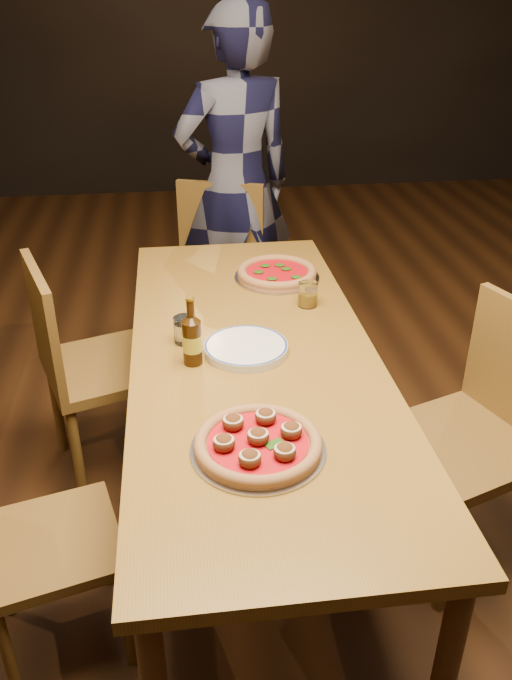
{
  "coord_description": "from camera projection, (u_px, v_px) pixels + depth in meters",
  "views": [
    {
      "loc": [
        -0.23,
        -1.87,
        1.83
      ],
      "look_at": [
        0.0,
        -0.05,
        0.82
      ],
      "focal_mm": 35.0,
      "sensor_mm": 36.0,
      "label": 1
    }
  ],
  "objects": [
    {
      "name": "ground",
      "position": [
        254.0,
        521.0,
        2.54
      ],
      "size": [
        9.0,
        9.0,
        0.0
      ],
      "primitive_type": "plane",
      "color": "black"
    },
    {
      "name": "table_main",
      "position": [
        254.0,
        370.0,
        2.21
      ],
      "size": [
        0.8,
        2.0,
        0.75
      ],
      "color": "brown",
      "rests_on": "ground"
    },
    {
      "name": "chair_main_nw",
      "position": [
        51.0,
        542.0,
        1.9
      ],
      "size": [
        0.47,
        0.47,
        0.82
      ],
      "primitive_type": null,
      "rotation": [
        0.0,
        0.0,
        1.83
      ],
      "color": "brown",
      "rests_on": "ground"
    },
    {
      "name": "chair_main_sw",
      "position": [
        107.0,
        364.0,
        2.61
      ],
      "size": [
        0.58,
        0.58,
        0.97
      ],
      "primitive_type": null,
      "rotation": [
        0.0,
        0.0,
        1.9
      ],
      "color": "brown",
      "rests_on": "ground"
    },
    {
      "name": "chair_main_e",
      "position": [
        463.0,
        442.0,
        2.19
      ],
      "size": [
        0.58,
        0.58,
        0.97
      ],
      "primitive_type": null,
      "rotation": [
        0.0,
        0.0,
        -1.23
      ],
      "color": "brown",
      "rests_on": "ground"
    },
    {
      "name": "chair_end",
      "position": [
        212.0,
        279.0,
        3.36
      ],
      "size": [
        0.57,
        0.57,
        0.97
      ],
      "primitive_type": null,
      "rotation": [
        0.0,
        0.0,
        -0.33
      ],
      "color": "brown",
      "rests_on": "ground"
    },
    {
      "name": "pizza_meatball",
      "position": [
        258.0,
        443.0,
        1.71
      ],
      "size": [
        0.35,
        0.35,
        0.06
      ],
      "rotation": [
        0.0,
        0.0,
        -0.09
      ],
      "color": "#B7B7BF",
      "rests_on": "table_main"
    },
    {
      "name": "pizza_margherita",
      "position": [
        277.0,
        273.0,
        2.69
      ],
      "size": [
        0.35,
        0.35,
        0.05
      ],
      "rotation": [
        0.0,
        0.0,
        0.16
      ],
      "color": "#B7B7BF",
      "rests_on": "table_main"
    },
    {
      "name": "plate_stack",
      "position": [
        246.0,
        348.0,
        2.17
      ],
      "size": [
        0.28,
        0.28,
        0.03
      ],
      "primitive_type": "cylinder",
      "color": "white",
      "rests_on": "table_main"
    },
    {
      "name": "beer_bottle",
      "position": [
        192.0,
        341.0,
        2.07
      ],
      "size": [
        0.06,
        0.06,
        0.22
      ],
      "rotation": [
        0.0,
        0.0,
        -0.3
      ],
      "color": "black",
      "rests_on": "table_main"
    },
    {
      "name": "water_glass",
      "position": [
        185.0,
        330.0,
        2.21
      ],
      "size": [
        0.07,
        0.07,
        0.09
      ],
      "primitive_type": "cylinder",
      "color": "white",
      "rests_on": "table_main"
    },
    {
      "name": "amber_glass",
      "position": [
        308.0,
        294.0,
        2.45
      ],
      "size": [
        0.07,
        0.07,
        0.09
      ],
      "primitive_type": "cylinder",
      "color": "#976D11",
      "rests_on": "table_main"
    },
    {
      "name": "diner",
      "position": [
        236.0,
        186.0,
        3.4
      ],
      "size": [
        0.74,
        0.59,
        1.76
      ],
      "primitive_type": "imported",
      "rotation": [
        0.0,
        0.0,
        3.44
      ],
      "color": "black",
      "rests_on": "ground"
    }
  ]
}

